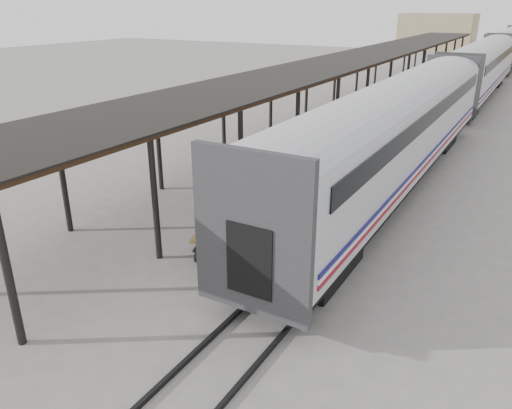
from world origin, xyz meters
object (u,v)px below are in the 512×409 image
Objects in this scene: baggage_cart at (220,232)px; porter at (214,211)px; luggage_tug at (355,113)px; pedestrian at (300,131)px.

baggage_cart is 1.25m from porter.
porter is at bearing -65.22° from luggage_tug.
luggage_tug is at bearing 1.52° from porter.
baggage_cart is 13.26m from pedestrian.
pedestrian is (-3.25, 12.85, 0.26)m from baggage_cart.
pedestrian is at bearing 8.17° from porter.
pedestrian is (-3.50, 13.50, -0.77)m from porter.
baggage_cart is 1.49× the size of luggage_tug.
porter is (2.93, -21.13, 1.04)m from luggage_tug.
pedestrian reaches higher than baggage_cart.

